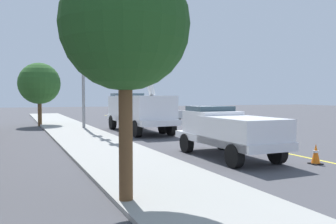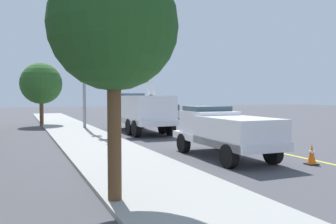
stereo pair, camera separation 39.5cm
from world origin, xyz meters
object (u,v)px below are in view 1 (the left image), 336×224
(traffic_cone_mid_front, at_px, (149,121))
(service_pickup_truck, at_px, (229,130))
(traffic_cone_leading, at_px, (316,154))
(traffic_signal_mast, at_px, (89,55))
(passing_minivan, at_px, (163,112))
(utility_bucket_truck, at_px, (138,109))

(traffic_cone_mid_front, bearing_deg, service_pickup_truck, 175.04)
(traffic_cone_leading, relative_size, traffic_signal_mast, 0.10)
(service_pickup_truck, height_order, passing_minivan, service_pickup_truck)
(passing_minivan, relative_size, traffic_cone_leading, 6.46)
(service_pickup_truck, relative_size, traffic_cone_mid_front, 6.54)
(utility_bucket_truck, relative_size, traffic_cone_leading, 10.97)
(utility_bucket_truck, height_order, traffic_signal_mast, traffic_signal_mast)
(service_pickup_truck, relative_size, traffic_signal_mast, 0.74)
(utility_bucket_truck, xyz_separation_m, traffic_cone_mid_front, (3.80, -1.98, -1.19))
(passing_minivan, bearing_deg, service_pickup_truck, 168.11)
(passing_minivan, xyz_separation_m, traffic_cone_mid_front, (-4.67, 2.83, -0.54))
(utility_bucket_truck, height_order, passing_minivan, utility_bucket_truck)
(utility_bucket_truck, bearing_deg, traffic_cone_mid_front, -27.50)
(utility_bucket_truck, relative_size, passing_minivan, 1.70)
(service_pickup_truck, height_order, traffic_cone_leading, service_pickup_truck)
(traffic_cone_mid_front, bearing_deg, traffic_cone_leading, -176.58)
(service_pickup_truck, bearing_deg, utility_bucket_truck, 3.52)
(passing_minivan, bearing_deg, traffic_cone_leading, 175.31)
(service_pickup_truck, bearing_deg, traffic_signal_mast, 17.21)
(service_pickup_truck, xyz_separation_m, traffic_cone_leading, (-2.31, -2.33, -0.75))
(traffic_cone_leading, xyz_separation_m, traffic_signal_mast, (14.61, 6.13, 4.92))
(passing_minivan, bearing_deg, traffic_signal_mast, 132.59)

